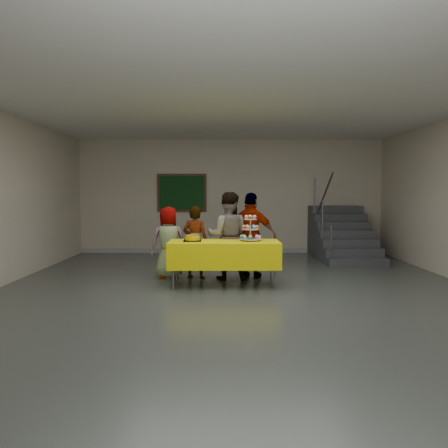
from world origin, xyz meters
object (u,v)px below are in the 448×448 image
object	(u,v)px
bake_table	(224,254)
schoolchild_c	(228,236)
schoolchild_a	(169,242)
schoolchild_d	(251,236)
staircase	(341,238)
cupcake_stand	(250,231)
bear_cake	(192,238)
schoolchild_b	(195,242)
noticeboard	(182,193)

from	to	relation	value
bake_table	schoolchild_c	bearing A→B (deg)	82.59
schoolchild_a	schoolchild_d	distance (m)	1.55
schoolchild_a	staircase	size ratio (longest dim) A/B	0.56
cupcake_stand	bear_cake	xyz separation A→B (m)	(-0.99, -0.03, -0.11)
schoolchild_a	schoolchild_b	size ratio (longest dim) A/B	0.99
bear_cake	noticeboard	distance (m)	4.24
schoolchild_c	schoolchild_d	world-z (taller)	schoolchild_c
schoolchild_b	noticeboard	xyz separation A→B (m)	(-0.56, 3.49, 0.92)
schoolchild_a	noticeboard	world-z (taller)	noticeboard
schoolchild_d	staircase	bearing A→B (deg)	-110.25
bake_table	staircase	xyz separation A→B (m)	(2.91, 3.33, -0.07)
schoolchild_b	schoolchild_c	distance (m)	0.63
cupcake_stand	schoolchild_b	distance (m)	1.19
schoolchild_a	schoolchild_b	xyz separation A→B (m)	(0.50, -0.03, 0.01)
bake_table	schoolchild_b	size ratio (longest dim) A/B	1.39
bake_table	schoolchild_c	xyz separation A→B (m)	(0.07, 0.58, 0.25)
schoolchild_d	noticeboard	world-z (taller)	noticeboard
schoolchild_b	schoolchild_c	bearing A→B (deg)	-171.51
schoolchild_c	schoolchild_d	distance (m)	0.45
staircase	noticeboard	world-z (taller)	noticeboard
schoolchild_b	noticeboard	bearing A→B (deg)	-62.59
schoolchild_b	schoolchild_c	xyz separation A→B (m)	(0.60, -0.10, 0.13)
cupcake_stand	schoolchild_a	xyz separation A→B (m)	(-1.49, 0.66, -0.27)
schoolchild_b	noticeboard	distance (m)	3.65
schoolchild_a	schoolchild_c	xyz separation A→B (m)	(1.11, -0.14, 0.13)
bear_cake	schoolchild_b	xyz separation A→B (m)	(0.01, 0.65, -0.15)
schoolchild_d	noticeboard	distance (m)	3.93
schoolchild_d	schoolchild_b	bearing A→B (deg)	20.64
cupcake_stand	schoolchild_b	xyz separation A→B (m)	(-0.98, 0.62, -0.26)
bake_table	noticeboard	distance (m)	4.43
bake_table	bear_cake	size ratio (longest dim) A/B	5.25
bake_table	schoolchild_d	xyz separation A→B (m)	(0.51, 0.66, 0.24)
bake_table	bear_cake	bearing A→B (deg)	177.06
bake_table	bear_cake	xyz separation A→B (m)	(-0.54, 0.03, 0.27)
schoolchild_b	staircase	size ratio (longest dim) A/B	0.56
cupcake_stand	schoolchild_d	world-z (taller)	schoolchild_d
schoolchild_d	staircase	distance (m)	3.60
cupcake_stand	schoolchild_b	world-z (taller)	schoolchild_b
bear_cake	schoolchild_b	size ratio (longest dim) A/B	0.26
cupcake_stand	schoolchild_d	bearing A→B (deg)	84.44
bear_cake	schoolchild_a	size ratio (longest dim) A/B	0.27
staircase	bake_table	bearing A→B (deg)	-131.15
cupcake_stand	schoolchild_d	size ratio (longest dim) A/B	0.28
noticeboard	staircase	bearing A→B (deg)	-11.81
schoolchild_d	staircase	world-z (taller)	staircase
schoolchild_b	schoolchild_c	size ratio (longest dim) A/B	0.84
staircase	cupcake_stand	bearing A→B (deg)	-126.90
bear_cake	schoolchild_a	distance (m)	0.86
schoolchild_a	schoolchild_c	world-z (taller)	schoolchild_c
schoolchild_c	staircase	bearing A→B (deg)	-132.13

